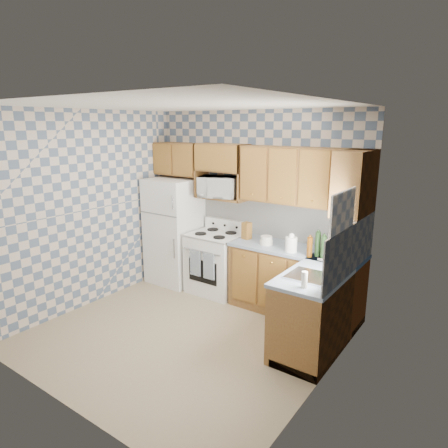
{
  "coord_description": "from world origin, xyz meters",
  "views": [
    {
      "loc": [
        2.93,
        -3.33,
        2.5
      ],
      "look_at": [
        0.05,
        0.75,
        1.25
      ],
      "focal_mm": 32.0,
      "sensor_mm": 36.0,
      "label": 1
    }
  ],
  "objects": [
    {
      "name": "base_cabinets_right",
      "position": [
        1.4,
        0.8,
        0.44
      ],
      "size": [
        0.6,
        1.6,
        0.88
      ],
      "primitive_type": "cube",
      "color": "brown",
      "rests_on": "floor"
    },
    {
      "name": "cooktop",
      "position": [
        -0.47,
        1.28,
        0.91
      ],
      "size": [
        0.76,
        0.65,
        0.02
      ],
      "primitive_type": "cube",
      "color": "silver",
      "rests_on": "stove_body"
    },
    {
      "name": "microwave_shelf",
      "position": [
        -0.47,
        1.44,
        1.44
      ],
      "size": [
        0.8,
        0.33,
        0.03
      ],
      "primitive_type": "cube",
      "color": "brown",
      "rests_on": "back_wall"
    },
    {
      "name": "countertop_back",
      "position": [
        0.82,
        1.3,
        0.9
      ],
      "size": [
        1.77,
        0.63,
        0.04
      ],
      "primitive_type": "cube",
      "color": "slate",
      "rests_on": "base_cabinets_back"
    },
    {
      "name": "refrigerator",
      "position": [
        -1.27,
        1.25,
        0.84
      ],
      "size": [
        0.75,
        0.7,
        1.68
      ],
      "primitive_type": "cube",
      "color": "white",
      "rests_on": "floor"
    },
    {
      "name": "backsplash_right",
      "position": [
        1.69,
        0.8,
        1.2
      ],
      "size": [
        0.02,
        1.6,
        0.56
      ],
      "primitive_type": "cube",
      "color": "silver",
      "rests_on": "right_wall"
    },
    {
      "name": "food_containers",
      "position": [
        0.42,
        1.22,
        0.98
      ],
      "size": [
        0.18,
        0.18,
        0.12
      ],
      "primitive_type": null,
      "color": "silver",
      "rests_on": "countertop_back"
    },
    {
      "name": "bottle_2",
      "position": [
        1.32,
        1.2,
        1.05
      ],
      "size": [
        0.07,
        0.07,
        0.27
      ],
      "primitive_type": "cylinder",
      "color": "#4E2A08",
      "rests_on": "countertop_back"
    },
    {
      "name": "bottle_3",
      "position": [
        1.1,
        1.08,
        1.04
      ],
      "size": [
        0.07,
        0.07,
        0.25
      ],
      "primitive_type": "cylinder",
      "color": "#4E2A08",
      "rests_on": "countertop_back"
    },
    {
      "name": "electric_kettle",
      "position": [
        0.83,
        1.13,
        1.02
      ],
      "size": [
        0.15,
        0.15,
        0.19
      ],
      "primitive_type": "cylinder",
      "color": "white",
      "rests_on": "countertop_back"
    },
    {
      "name": "sink",
      "position": [
        1.4,
        0.45,
        0.93
      ],
      "size": [
        0.48,
        0.4,
        0.03
      ],
      "primitive_type": "cube",
      "color": "#B7B7BC",
      "rests_on": "countertop_right"
    },
    {
      "name": "upper_cabinets_back",
      "position": [
        0.82,
        1.44,
        1.85
      ],
      "size": [
        1.75,
        0.33,
        0.74
      ],
      "primitive_type": "cube",
      "color": "brown",
      "rests_on": "back_wall"
    },
    {
      "name": "right_wall",
      "position": [
        1.7,
        0.0,
        1.35
      ],
      "size": [
        0.02,
        3.2,
        2.7
      ],
      "primitive_type": "cube",
      "color": "slate",
      "rests_on": "ground"
    },
    {
      "name": "microwave",
      "position": [
        -0.5,
        1.39,
        1.6
      ],
      "size": [
        0.65,
        0.54,
        0.31
      ],
      "primitive_type": "imported",
      "rotation": [
        0.0,
        0.0,
        0.33
      ],
      "color": "white",
      "rests_on": "microwave_shelf"
    },
    {
      "name": "window",
      "position": [
        1.69,
        0.45,
        1.45
      ],
      "size": [
        0.02,
        0.66,
        0.86
      ],
      "primitive_type": "cube",
      "color": "silver",
      "rests_on": "right_wall"
    },
    {
      "name": "bottle_1",
      "position": [
        1.27,
        1.1,
        1.06
      ],
      "size": [
        0.07,
        0.07,
        0.29
      ],
      "primitive_type": "cylinder",
      "color": "black",
      "rests_on": "countertop_back"
    },
    {
      "name": "base_cabinets_back",
      "position": [
        0.82,
        1.3,
        0.44
      ],
      "size": [
        1.75,
        0.6,
        0.88
      ],
      "primitive_type": "cube",
      "color": "brown",
      "rests_on": "floor"
    },
    {
      "name": "back_wall",
      "position": [
        0.0,
        1.6,
        1.35
      ],
      "size": [
        3.4,
        0.02,
        2.7
      ],
      "primitive_type": "cube",
      "color": "slate",
      "rests_on": "ground"
    },
    {
      "name": "dish_towel_left",
      "position": [
        -0.59,
        0.93,
        0.54
      ],
      "size": [
        0.18,
        0.02,
        0.39
      ],
      "primitive_type": "cube",
      "color": "navy",
      "rests_on": "stove_body"
    },
    {
      "name": "floor",
      "position": [
        0.0,
        0.0,
        0.0
      ],
      "size": [
        3.4,
        3.4,
        0.0
      ],
      "primitive_type": "plane",
      "color": "#8F7C5F",
      "rests_on": "ground"
    },
    {
      "name": "upper_cabinets_fridge",
      "position": [
        -1.29,
        1.44,
        1.97
      ],
      "size": [
        0.82,
        0.33,
        0.5
      ],
      "primitive_type": "cube",
      "color": "brown",
      "rests_on": "back_wall"
    },
    {
      "name": "upper_cabinets_right",
      "position": [
        1.53,
        1.25,
        1.85
      ],
      "size": [
        0.33,
        0.7,
        0.74
      ],
      "primitive_type": "cube",
      "color": "brown",
      "rests_on": "right_wall"
    },
    {
      "name": "countertop_right",
      "position": [
        1.4,
        0.8,
        0.9
      ],
      "size": [
        0.63,
        1.6,
        0.04
      ],
      "primitive_type": "cube",
      "color": "slate",
      "rests_on": "base_cabinets_right"
    },
    {
      "name": "knife_block",
      "position": [
        0.05,
        1.31,
        1.04
      ],
      "size": [
        0.13,
        0.13,
        0.24
      ],
      "primitive_type": "cube",
      "rotation": [
        0.0,
        0.0,
        -0.21
      ],
      "color": "brown",
      "rests_on": "countertop_back"
    },
    {
      "name": "bottle_0",
      "position": [
        1.17,
        1.16,
        1.07
      ],
      "size": [
        0.07,
        0.07,
        0.31
      ],
      "primitive_type": "cylinder",
      "color": "black",
      "rests_on": "countertop_back"
    },
    {
      "name": "dish_towel_right",
      "position": [
        -0.34,
        0.93,
        0.54
      ],
      "size": [
        0.18,
        0.02,
        0.39
      ],
      "primitive_type": "cube",
      "color": "navy",
      "rests_on": "stove_body"
    },
    {
      "name": "soap_bottle",
      "position": [
        1.45,
        0.15,
        1.01
      ],
      "size": [
        0.06,
        0.06,
        0.17
      ],
      "primitive_type": "cylinder",
      "color": "silver",
      "rests_on": "countertop_right"
    },
    {
      "name": "stove_body",
      "position": [
        -0.47,
        1.28,
        0.45
      ],
      "size": [
        0.76,
        0.65,
        0.9
      ],
      "primitive_type": "cube",
      "color": "white",
      "rests_on": "floor"
    },
    {
      "name": "backsplash_back",
      "position": [
        0.4,
        1.59,
        1.2
      ],
      "size": [
        2.6,
        0.02,
        0.56
      ],
      "primitive_type": "cube",
      "color": "silver",
      "rests_on": "back_wall"
    },
    {
      "name": "backguard",
      "position": [
        -0.47,
        1.55,
        1.0
      ],
      "size": [
        0.76,
        0.08,
        0.17
      ],
      "primitive_type": "cube",
      "color": "white",
      "rests_on": "cooktop"
    }
  ]
}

